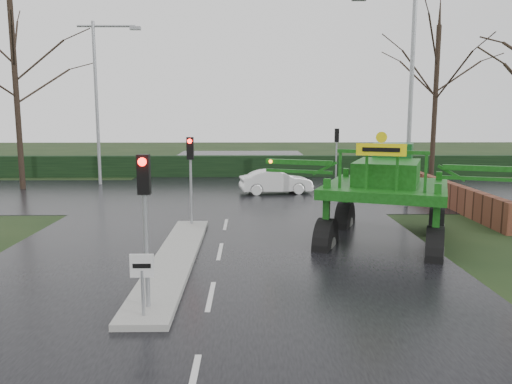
{
  "coord_description": "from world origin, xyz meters",
  "views": [
    {
      "loc": [
        0.92,
        -11.53,
        4.34
      ],
      "look_at": [
        1.15,
        3.67,
        2.0
      ],
      "focal_mm": 35.0,
      "sensor_mm": 36.0,
      "label": 1
    }
  ],
  "objects_px": {
    "keep_left_sign": "(142,275)",
    "traffic_signal_far": "(337,143)",
    "street_light_right": "(405,79)",
    "street_light_left_far": "(101,88)",
    "traffic_signal_mid": "(190,162)",
    "traffic_signal_near": "(145,198)",
    "white_sedan": "(276,194)",
    "crop_sprayer": "(329,178)"
  },
  "relations": [
    {
      "from": "traffic_signal_far",
      "to": "street_light_right",
      "type": "xyz_separation_m",
      "value": [
        1.69,
        -8.01,
        3.4
      ]
    },
    {
      "from": "street_light_right",
      "to": "crop_sprayer",
      "type": "relative_size",
      "value": 1.24
    },
    {
      "from": "traffic_signal_near",
      "to": "street_light_right",
      "type": "height_order",
      "value": "street_light_right"
    },
    {
      "from": "traffic_signal_near",
      "to": "street_light_right",
      "type": "bearing_deg",
      "value": 53.87
    },
    {
      "from": "traffic_signal_near",
      "to": "street_light_left_far",
      "type": "bearing_deg",
      "value": 108.17
    },
    {
      "from": "white_sedan",
      "to": "street_light_left_far",
      "type": "bearing_deg",
      "value": 60.95
    },
    {
      "from": "keep_left_sign",
      "to": "crop_sprayer",
      "type": "xyz_separation_m",
      "value": [
        4.88,
        6.36,
        1.21
      ]
    },
    {
      "from": "traffic_signal_mid",
      "to": "street_light_right",
      "type": "xyz_separation_m",
      "value": [
        9.49,
        4.51,
        3.4
      ]
    },
    {
      "from": "keep_left_sign",
      "to": "street_light_right",
      "type": "xyz_separation_m",
      "value": [
        9.49,
        13.5,
        4.93
      ]
    },
    {
      "from": "traffic_signal_near",
      "to": "traffic_signal_far",
      "type": "xyz_separation_m",
      "value": [
        7.8,
        21.02,
        0.0
      ]
    },
    {
      "from": "traffic_signal_mid",
      "to": "street_light_left_far",
      "type": "xyz_separation_m",
      "value": [
        -6.89,
        12.51,
        3.4
      ]
    },
    {
      "from": "street_light_right",
      "to": "keep_left_sign",
      "type": "bearing_deg",
      "value": -125.12
    },
    {
      "from": "traffic_signal_mid",
      "to": "keep_left_sign",
      "type": "bearing_deg",
      "value": -90.0
    },
    {
      "from": "street_light_left_far",
      "to": "crop_sprayer",
      "type": "height_order",
      "value": "street_light_left_far"
    },
    {
      "from": "traffic_signal_mid",
      "to": "crop_sprayer",
      "type": "xyz_separation_m",
      "value": [
        4.88,
        -2.63,
        -0.32
      ]
    },
    {
      "from": "street_light_left_far",
      "to": "keep_left_sign",
      "type": "bearing_deg",
      "value": -72.22
    },
    {
      "from": "traffic_signal_far",
      "to": "white_sedan",
      "type": "relative_size",
      "value": 0.88
    },
    {
      "from": "keep_left_sign",
      "to": "traffic_signal_near",
      "type": "bearing_deg",
      "value": 90.0
    },
    {
      "from": "keep_left_sign",
      "to": "street_light_right",
      "type": "bearing_deg",
      "value": 54.88
    },
    {
      "from": "street_light_right",
      "to": "white_sedan",
      "type": "distance_m",
      "value": 9.25
    },
    {
      "from": "street_light_left_far",
      "to": "white_sedan",
      "type": "height_order",
      "value": "street_light_left_far"
    },
    {
      "from": "street_light_left_far",
      "to": "crop_sprayer",
      "type": "bearing_deg",
      "value": -52.12
    },
    {
      "from": "traffic_signal_near",
      "to": "traffic_signal_mid",
      "type": "relative_size",
      "value": 1.0
    },
    {
      "from": "traffic_signal_far",
      "to": "street_light_left_far",
      "type": "relative_size",
      "value": 0.35
    },
    {
      "from": "traffic_signal_mid",
      "to": "white_sedan",
      "type": "bearing_deg",
      "value": 66.4
    },
    {
      "from": "traffic_signal_far",
      "to": "street_light_right",
      "type": "relative_size",
      "value": 0.35
    },
    {
      "from": "traffic_signal_mid",
      "to": "street_light_left_far",
      "type": "relative_size",
      "value": 0.35
    },
    {
      "from": "traffic_signal_near",
      "to": "crop_sprayer",
      "type": "height_order",
      "value": "crop_sprayer"
    },
    {
      "from": "keep_left_sign",
      "to": "traffic_signal_mid",
      "type": "distance_m",
      "value": 9.12
    },
    {
      "from": "keep_left_sign",
      "to": "white_sedan",
      "type": "bearing_deg",
      "value": 77.95
    },
    {
      "from": "traffic_signal_far",
      "to": "traffic_signal_mid",
      "type": "bearing_deg",
      "value": 58.07
    },
    {
      "from": "street_light_right",
      "to": "traffic_signal_near",
      "type": "bearing_deg",
      "value": -126.13
    },
    {
      "from": "keep_left_sign",
      "to": "traffic_signal_far",
      "type": "bearing_deg",
      "value": 70.07
    },
    {
      "from": "traffic_signal_near",
      "to": "white_sedan",
      "type": "xyz_separation_m",
      "value": [
        3.75,
        17.09,
        -2.59
      ]
    },
    {
      "from": "keep_left_sign",
      "to": "street_light_right",
      "type": "height_order",
      "value": "street_light_right"
    },
    {
      "from": "street_light_right",
      "to": "street_light_left_far",
      "type": "relative_size",
      "value": 1.0
    },
    {
      "from": "crop_sprayer",
      "to": "white_sedan",
      "type": "distance_m",
      "value": 11.5
    },
    {
      "from": "street_light_right",
      "to": "street_light_left_far",
      "type": "xyz_separation_m",
      "value": [
        -16.39,
        8.0,
        0.0
      ]
    },
    {
      "from": "street_light_left_far",
      "to": "street_light_right",
      "type": "bearing_deg",
      "value": -26.02
    },
    {
      "from": "traffic_signal_far",
      "to": "street_light_right",
      "type": "bearing_deg",
      "value": 101.95
    },
    {
      "from": "traffic_signal_mid",
      "to": "street_light_right",
      "type": "bearing_deg",
      "value": 25.4
    },
    {
      "from": "traffic_signal_near",
      "to": "white_sedan",
      "type": "distance_m",
      "value": 17.69
    }
  ]
}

